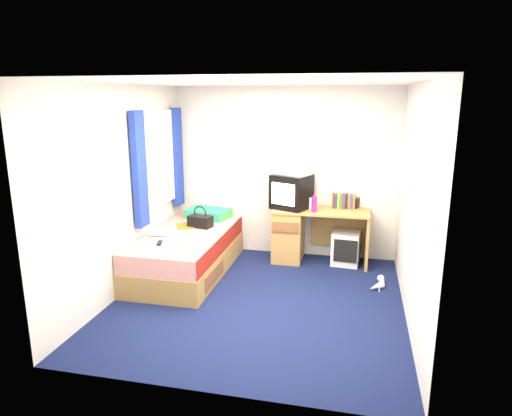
% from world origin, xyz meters
% --- Properties ---
extents(ground, '(3.40, 3.40, 0.00)m').
position_xyz_m(ground, '(0.00, 0.00, 0.00)').
color(ground, '#0C1438').
rests_on(ground, ground).
extents(room_shell, '(3.40, 3.40, 3.40)m').
position_xyz_m(room_shell, '(0.00, 0.00, 1.45)').
color(room_shell, white).
rests_on(room_shell, ground).
extents(bed, '(1.01, 2.00, 0.54)m').
position_xyz_m(bed, '(-1.10, 0.65, 0.27)').
color(bed, tan).
rests_on(bed, ground).
extents(pillow, '(0.66, 0.49, 0.13)m').
position_xyz_m(pillow, '(-1.05, 1.42, 0.61)').
color(pillow, teal).
rests_on(pillow, bed).
extents(desk, '(1.30, 0.55, 0.75)m').
position_xyz_m(desk, '(0.30, 1.44, 0.41)').
color(desk, tan).
rests_on(desk, ground).
extents(storage_cube, '(0.39, 0.39, 0.45)m').
position_xyz_m(storage_cube, '(0.92, 1.42, 0.23)').
color(storage_cube, silver).
rests_on(storage_cube, ground).
extents(crt_tv, '(0.60, 0.58, 0.47)m').
position_xyz_m(crt_tv, '(0.15, 1.44, 0.98)').
color(crt_tv, black).
rests_on(crt_tv, desk).
extents(vcr, '(0.55, 0.48, 0.09)m').
position_xyz_m(vcr, '(0.15, 1.44, 1.26)').
color(vcr, silver).
rests_on(vcr, crt_tv).
extents(book_row, '(0.31, 0.13, 0.20)m').
position_xyz_m(book_row, '(0.86, 1.60, 0.85)').
color(book_row, maroon).
rests_on(book_row, desk).
extents(picture_frame, '(0.06, 0.12, 0.14)m').
position_xyz_m(picture_frame, '(1.05, 1.64, 0.82)').
color(picture_frame, black).
rests_on(picture_frame, desk).
extents(pink_water_bottle, '(0.08, 0.08, 0.20)m').
position_xyz_m(pink_water_bottle, '(0.48, 1.28, 0.85)').
color(pink_water_bottle, '#D41E8D').
rests_on(pink_water_bottle, desk).
extents(aerosol_can, '(0.05, 0.05, 0.16)m').
position_xyz_m(aerosol_can, '(0.41, 1.45, 0.83)').
color(aerosol_can, silver).
rests_on(aerosol_can, desk).
extents(handbag, '(0.34, 0.23, 0.29)m').
position_xyz_m(handbag, '(-1.01, 0.95, 0.63)').
color(handbag, black).
rests_on(handbag, bed).
extents(towel, '(0.30, 0.27, 0.09)m').
position_xyz_m(towel, '(-0.86, 0.38, 0.58)').
color(towel, white).
rests_on(towel, bed).
extents(magazine, '(0.31, 0.35, 0.01)m').
position_xyz_m(magazine, '(-1.22, 0.92, 0.55)').
color(magazine, gold).
rests_on(magazine, bed).
extents(water_bottle, '(0.20, 0.09, 0.07)m').
position_xyz_m(water_bottle, '(-1.38, 0.42, 0.58)').
color(water_bottle, white).
rests_on(water_bottle, bed).
extents(colour_swatch_fan, '(0.21, 0.18, 0.01)m').
position_xyz_m(colour_swatch_fan, '(-0.99, 0.22, 0.55)').
color(colour_swatch_fan, '#F7A036').
rests_on(colour_swatch_fan, bed).
extents(remote_control, '(0.10, 0.17, 0.02)m').
position_xyz_m(remote_control, '(-1.25, 0.15, 0.55)').
color(remote_control, black).
rests_on(remote_control, bed).
extents(window_assembly, '(0.11, 1.42, 1.40)m').
position_xyz_m(window_assembly, '(-1.55, 0.90, 1.42)').
color(window_assembly, silver).
rests_on(window_assembly, room_shell).
extents(white_heels, '(0.25, 0.41, 0.09)m').
position_xyz_m(white_heels, '(1.36, 0.69, 0.04)').
color(white_heels, white).
rests_on(white_heels, ground).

